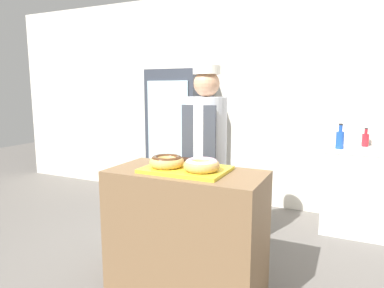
# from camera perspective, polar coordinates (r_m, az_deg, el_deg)

# --- Properties ---
(ground_plane) EXTENTS (14.00, 14.00, 0.00)m
(ground_plane) POSITION_cam_1_polar(r_m,az_deg,el_deg) (2.80, -0.94, -22.93)
(ground_plane) COLOR #66605B
(wall_back) EXTENTS (8.00, 0.06, 2.70)m
(wall_back) POSITION_cam_1_polar(r_m,az_deg,el_deg) (4.39, 11.38, 7.22)
(wall_back) COLOR silver
(wall_back) RESTS_ON ground_plane
(display_counter) EXTENTS (1.11, 0.55, 0.91)m
(display_counter) POSITION_cam_1_polar(r_m,az_deg,el_deg) (2.58, -0.97, -14.36)
(display_counter) COLOR brown
(display_counter) RESTS_ON ground_plane
(serving_tray) EXTENTS (0.59, 0.41, 0.02)m
(serving_tray) POSITION_cam_1_polar(r_m,az_deg,el_deg) (2.44, -1.00, -4.25)
(serving_tray) COLOR yellow
(serving_tray) RESTS_ON display_counter
(donut_chocolate_glaze) EXTENTS (0.25, 0.25, 0.08)m
(donut_chocolate_glaze) POSITION_cam_1_polar(r_m,az_deg,el_deg) (2.45, -4.24, -2.84)
(donut_chocolate_glaze) COLOR tan
(donut_chocolate_glaze) RESTS_ON serving_tray
(donut_light_glaze) EXTENTS (0.25, 0.25, 0.08)m
(donut_light_glaze) POSITION_cam_1_polar(r_m,az_deg,el_deg) (2.33, 1.61, -3.44)
(donut_light_glaze) COLOR tan
(donut_light_glaze) RESTS_ON serving_tray
(brownie_back_left) EXTENTS (0.08, 0.08, 0.03)m
(brownie_back_left) POSITION_cam_1_polar(r_m,az_deg,el_deg) (2.60, -1.32, -2.74)
(brownie_back_left) COLOR black
(brownie_back_left) RESTS_ON serving_tray
(brownie_back_right) EXTENTS (0.08, 0.08, 0.03)m
(brownie_back_right) POSITION_cam_1_polar(r_m,az_deg,el_deg) (2.53, 2.39, -3.09)
(brownie_back_right) COLOR black
(brownie_back_right) RESTS_ON serving_tray
(baker_person) EXTENTS (0.35, 0.35, 1.68)m
(baker_person) POSITION_cam_1_polar(r_m,az_deg,el_deg) (2.96, 2.31, -2.40)
(baker_person) COLOR #4C4C51
(baker_person) RESTS_ON ground_plane
(beverage_fridge) EXTENTS (0.65, 0.67, 1.72)m
(beverage_fridge) POSITION_cam_1_polar(r_m,az_deg,el_deg) (4.39, -1.95, 0.96)
(beverage_fridge) COLOR #333842
(beverage_fridge) RESTS_ON ground_plane
(chest_freezer) EXTENTS (0.87, 0.61, 0.87)m
(chest_freezer) POSITION_cam_1_polar(r_m,az_deg,el_deg) (4.02, 27.26, -6.95)
(chest_freezer) COLOR white
(chest_freezer) RESTS_ON ground_plane
(bottle_red) EXTENTS (0.07, 0.07, 0.20)m
(bottle_red) POSITION_cam_1_polar(r_m,az_deg,el_deg) (4.12, 26.93, 0.70)
(bottle_red) COLOR red
(bottle_red) RESTS_ON chest_freezer
(bottle_blue) EXTENTS (0.08, 0.08, 0.26)m
(bottle_blue) POSITION_cam_1_polar(r_m,az_deg,el_deg) (3.84, 23.43, 0.76)
(bottle_blue) COLOR #1E4CB2
(bottle_blue) RESTS_ON chest_freezer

